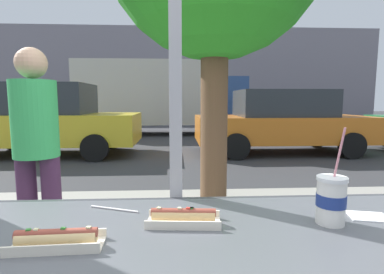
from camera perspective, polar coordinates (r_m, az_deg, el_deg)
ground_plane at (r=9.24m, az=-3.08°, el=-1.82°), size 60.00×60.00×0.00m
sidewalk_strip at (r=3.04m, az=-2.96°, el=-18.96°), size 16.00×2.80×0.15m
window_wall at (r=1.27m, az=-3.23°, el=22.80°), size 2.86×0.20×2.90m
building_facade_far at (r=21.27m, az=-3.17°, el=11.62°), size 28.00×1.20×6.31m
soda_cup_left at (r=1.06m, az=24.88°, el=-10.66°), size 0.09×0.09×0.31m
hotdog_tray_near at (r=0.98m, az=-1.60°, el=-14.91°), size 0.24×0.12×0.05m
hotdog_tray_far at (r=0.92m, az=-24.20°, el=-17.22°), size 0.25×0.10×0.05m
loose_straw at (r=1.14m, az=-14.51°, el=-13.06°), size 0.18×0.07×0.01m
napkin_wrapper at (r=1.20m, az=30.39°, el=-12.87°), size 0.14×0.12×0.00m
parked_car_yellow at (r=8.57m, az=-25.83°, el=2.97°), size 4.54×2.07×1.83m
parked_car_orange at (r=8.41m, az=16.70°, el=2.88°), size 4.56×2.04×1.68m
box_truck at (r=12.74m, az=-6.32°, el=7.84°), size 6.80×2.44×2.97m
pedestrian at (r=2.49m, az=-27.40°, el=-1.24°), size 0.32×0.32×1.63m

